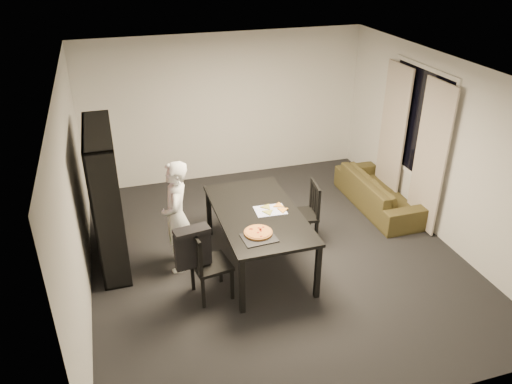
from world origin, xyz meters
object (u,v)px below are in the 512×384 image
object	(u,v)px
chair_left	(204,260)
person	(177,217)
dining_table	(258,217)
chair_right	(307,209)
pepperoni_pizza	(258,232)
sofa	(379,192)
bookshelf	(107,197)
baking_tray	(259,238)

from	to	relation	value
chair_left	person	bearing A→B (deg)	6.54
dining_table	chair_right	distance (m)	0.92
pepperoni_pizza	chair_right	bearing A→B (deg)	39.83
chair_right	sofa	xyz separation A→B (m)	(1.53, 0.61, -0.25)
person	sofa	world-z (taller)	person
bookshelf	sofa	distance (m)	4.31
chair_left	pepperoni_pizza	distance (m)	0.74
chair_right	pepperoni_pizza	distance (m)	1.33
bookshelf	dining_table	xyz separation A→B (m)	(1.88, -0.72, -0.22)
dining_table	pepperoni_pizza	xyz separation A→B (m)	(-0.16, -0.51, 0.10)
chair_right	sofa	size ratio (longest dim) A/B	0.49
dining_table	person	world-z (taller)	person
person	sofa	distance (m)	3.52
chair_right	sofa	distance (m)	1.67
sofa	chair_right	bearing A→B (deg)	111.67
bookshelf	sofa	size ratio (longest dim) A/B	1.01
dining_table	baking_tray	size ratio (longest dim) A/B	4.80
baking_tray	chair_left	bearing A→B (deg)	170.65
bookshelf	chair_right	bearing A→B (deg)	-8.34
chair_right	person	size ratio (longest dim) A/B	0.60
baking_tray	bookshelf	bearing A→B (deg)	142.19
chair_left	bookshelf	bearing A→B (deg)	31.75
chair_left	baking_tray	bearing A→B (deg)	-108.21
pepperoni_pizza	sofa	distance (m)	2.97
person	pepperoni_pizza	distance (m)	1.16
chair_left	sofa	xyz separation A→B (m)	(3.21, 1.42, -0.27)
bookshelf	chair_left	bearing A→B (deg)	-49.39
baking_tray	chair_right	bearing A→B (deg)	42.23
chair_right	pepperoni_pizza	xyz separation A→B (m)	(-1.00, -0.83, 0.30)
dining_table	sofa	xyz separation A→B (m)	(2.37, 0.93, -0.46)
bookshelf	person	xyz separation A→B (m)	(0.84, -0.48, -0.18)
bookshelf	pepperoni_pizza	distance (m)	2.12
person	baking_tray	xyz separation A→B (m)	(0.86, -0.84, 0.03)
chair_left	pepperoni_pizza	size ratio (longest dim) A/B	2.71
baking_tray	pepperoni_pizza	distance (m)	0.09
chair_left	baking_tray	size ratio (longest dim) A/B	2.37
bookshelf	person	distance (m)	0.98
bookshelf	baking_tray	distance (m)	2.16
person	baking_tray	world-z (taller)	person
person	pepperoni_pizza	xyz separation A→B (m)	(0.88, -0.75, 0.05)
chair_right	pepperoni_pizza	bearing A→B (deg)	-43.33
person	baking_tray	distance (m)	1.20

